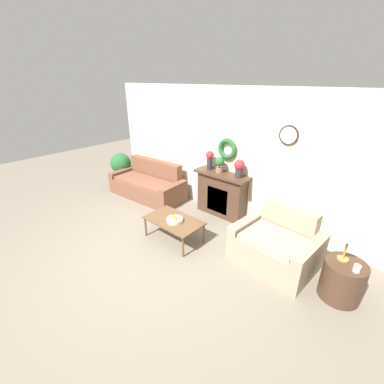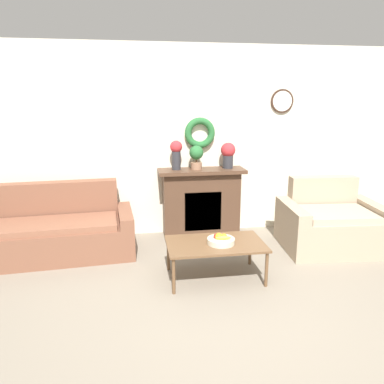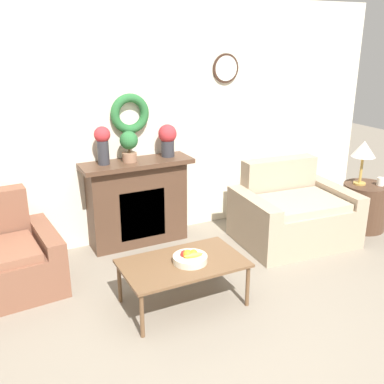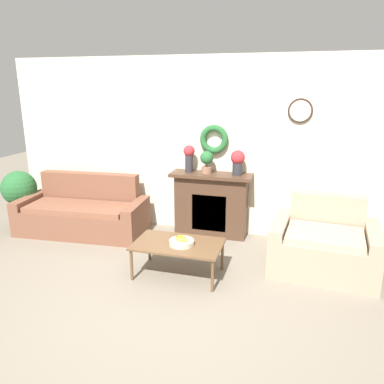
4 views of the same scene
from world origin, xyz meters
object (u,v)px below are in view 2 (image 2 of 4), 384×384
fireplace (201,202)px  vase_on_mantel_right (228,154)px  vase_on_mantel_left (176,153)px  couch_left (54,232)px  coffee_table (215,246)px  loveseat_right (330,224)px  potted_plant_on_mantel (196,156)px  fruit_bowl (221,240)px

fireplace → vase_on_mantel_right: size_ratio=3.37×
vase_on_mantel_left → fireplace: bearing=-0.9°
couch_left → vase_on_mantel_right: (2.38, 0.43, 0.89)m
coffee_table → vase_on_mantel_right: size_ratio=2.93×
loveseat_right → vase_on_mantel_right: bearing=153.8°
couch_left → vase_on_mantel_left: 1.92m
couch_left → loveseat_right: (3.62, -0.32, 0.02)m
coffee_table → fireplace: bearing=86.1°
vase_on_mantel_right → potted_plant_on_mantel: size_ratio=1.09×
loveseat_right → vase_on_mantel_left: (-1.98, 0.75, 0.90)m
fireplace → fruit_bowl: size_ratio=4.08×
fireplace → vase_on_mantel_left: bearing=179.1°
couch_left → coffee_table: couch_left is taller
fireplace → potted_plant_on_mantel: bearing=-169.1°
fireplace → coffee_table: (-0.09, -1.39, -0.12)m
loveseat_right → vase_on_mantel_right: (-1.24, 0.75, 0.87)m
coffee_table → fruit_bowl: fruit_bowl is taller
vase_on_mantel_right → fireplace: bearing=-179.2°
fireplace → vase_on_mantel_left: (-0.36, 0.01, 0.73)m
fruit_bowl → potted_plant_on_mantel: 1.58m
couch_left → fruit_bowl: bearing=-31.1°
fireplace → coffee_table: 1.39m
couch_left → potted_plant_on_mantel: potted_plant_on_mantel is taller
fireplace → loveseat_right: fireplace is taller
fruit_bowl → vase_on_mantel_right: vase_on_mantel_right is taller
vase_on_mantel_right → potted_plant_on_mantel: 0.46m
potted_plant_on_mantel → loveseat_right: bearing=-23.2°
vase_on_mantel_left → potted_plant_on_mantel: (0.28, -0.02, -0.05)m
fruit_bowl → vase_on_mantel_left: 1.65m
loveseat_right → coffee_table: (-1.72, -0.64, 0.06)m
fruit_bowl → vase_on_mantel_left: size_ratio=0.74×
couch_left → fruit_bowl: couch_left is taller
couch_left → fruit_bowl: (1.95, -0.99, 0.16)m
potted_plant_on_mantel → fruit_bowl: bearing=-88.6°
fireplace → fruit_bowl: (-0.04, -1.42, -0.04)m
couch_left → vase_on_mantel_left: bearing=10.6°
fireplace → vase_on_mantel_left: vase_on_mantel_left is taller
fireplace → coffee_table: bearing=-93.9°
vase_on_mantel_right → potted_plant_on_mantel: bearing=-177.5°
loveseat_right → vase_on_mantel_left: vase_on_mantel_left is taller
loveseat_right → coffee_table: size_ratio=1.25×
coffee_table → vase_on_mantel_right: 1.68m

